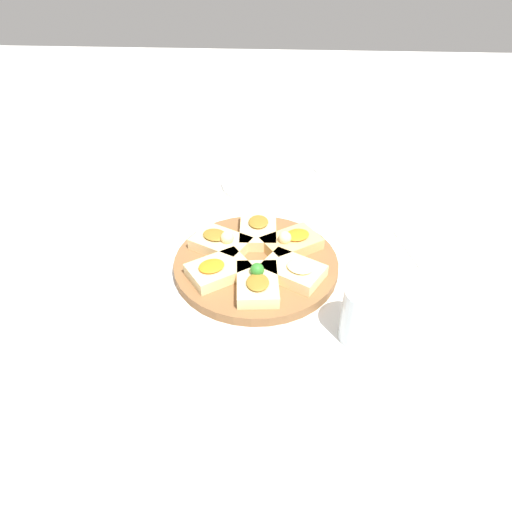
% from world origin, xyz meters
% --- Properties ---
extents(ground_plane, '(3.00, 3.00, 0.00)m').
position_xyz_m(ground_plane, '(0.00, 0.00, 0.00)').
color(ground_plane, silver).
extents(serving_board, '(0.31, 0.31, 0.02)m').
position_xyz_m(serving_board, '(0.00, 0.00, 0.01)').
color(serving_board, brown).
rests_on(serving_board, ground_plane).
extents(focaccia_slice_0, '(0.11, 0.08, 0.03)m').
position_xyz_m(focaccia_slice_0, '(0.08, 0.00, 0.03)').
color(focaccia_slice_0, '#E5C689').
rests_on(focaccia_slice_0, serving_board).
extents(focaccia_slice_1, '(0.11, 0.13, 0.04)m').
position_xyz_m(focaccia_slice_1, '(0.04, 0.07, 0.03)').
color(focaccia_slice_1, '#E5C689').
rests_on(focaccia_slice_1, serving_board).
extents(focaccia_slice_2, '(0.12, 0.13, 0.03)m').
position_xyz_m(focaccia_slice_2, '(-0.05, 0.07, 0.03)').
color(focaccia_slice_2, '#E5C689').
rests_on(focaccia_slice_2, serving_board).
extents(focaccia_slice_3, '(0.11, 0.08, 0.04)m').
position_xyz_m(focaccia_slice_3, '(-0.08, -0.01, 0.03)').
color(focaccia_slice_3, '#E5C689').
rests_on(focaccia_slice_3, serving_board).
extents(focaccia_slice_4, '(0.12, 0.13, 0.03)m').
position_xyz_m(focaccia_slice_4, '(-0.04, -0.07, 0.03)').
color(focaccia_slice_4, '#E5C689').
rests_on(focaccia_slice_4, serving_board).
extents(focaccia_slice_5, '(0.12, 0.13, 0.04)m').
position_xyz_m(focaccia_slice_5, '(0.04, -0.07, 0.03)').
color(focaccia_slice_5, tan).
rests_on(focaccia_slice_5, serving_board).
extents(plate_left, '(0.23, 0.23, 0.02)m').
position_xyz_m(plate_left, '(-0.22, 0.27, 0.01)').
color(plate_left, white).
rests_on(plate_left, ground_plane).
extents(plate_right, '(0.26, 0.26, 0.02)m').
position_xyz_m(plate_right, '(0.34, -0.02, 0.01)').
color(plate_right, white).
rests_on(plate_right, ground_plane).
extents(water_glass, '(0.08, 0.08, 0.10)m').
position_xyz_m(water_glass, '(-0.17, -0.18, 0.05)').
color(water_glass, silver).
rests_on(water_glass, ground_plane).
extents(napkin_stack, '(0.16, 0.14, 0.01)m').
position_xyz_m(napkin_stack, '(0.09, -0.36, 0.00)').
color(napkin_stack, white).
rests_on(napkin_stack, ground_plane).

